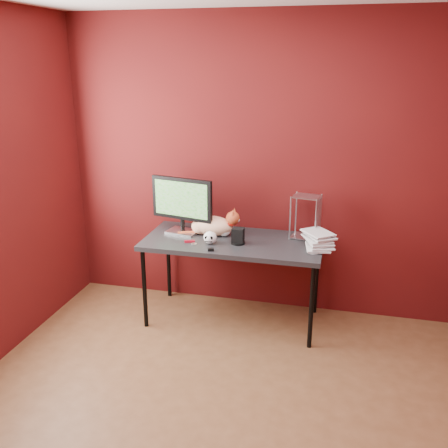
% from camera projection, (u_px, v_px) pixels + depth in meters
% --- Properties ---
extents(room, '(3.52, 3.52, 2.61)m').
position_uv_depth(room, '(205.00, 207.00, 2.70)').
color(room, brown).
rests_on(room, ground).
extents(desk, '(1.50, 0.70, 0.75)m').
position_uv_depth(desk, '(233.00, 245.00, 4.23)').
color(desk, black).
rests_on(desk, ground).
extents(monitor, '(0.57, 0.23, 0.49)m').
position_uv_depth(monitor, '(182.00, 203.00, 4.30)').
color(monitor, '#B3B2B7').
rests_on(monitor, desk).
extents(cat, '(0.54, 0.21, 0.25)m').
position_uv_depth(cat, '(213.00, 225.00, 4.31)').
color(cat, orange).
rests_on(cat, desk).
extents(skull_mug, '(0.11, 0.11, 0.11)m').
position_uv_depth(skull_mug, '(210.00, 238.00, 4.11)').
color(skull_mug, white).
rests_on(skull_mug, desk).
extents(speaker, '(0.12, 0.12, 0.13)m').
position_uv_depth(speaker, '(238.00, 236.00, 4.11)').
color(speaker, black).
rests_on(speaker, desk).
extents(book_stack, '(0.30, 0.31, 1.50)m').
position_uv_depth(book_stack, '(313.00, 157.00, 3.79)').
color(book_stack, beige).
rests_on(book_stack, desk).
extents(wire_rack, '(0.24, 0.21, 0.37)m').
position_uv_depth(wire_rack, '(306.00, 217.00, 4.21)').
color(wire_rack, '#B3B2B7').
rests_on(wire_rack, desk).
extents(pocket_knife, '(0.09, 0.06, 0.02)m').
position_uv_depth(pocket_knife, '(190.00, 241.00, 4.16)').
color(pocket_knife, maroon).
rests_on(pocket_knife, desk).
extents(black_gadget, '(0.05, 0.04, 0.02)m').
position_uv_depth(black_gadget, '(211.00, 250.00, 3.97)').
color(black_gadget, black).
rests_on(black_gadget, desk).
extents(washer, '(0.05, 0.05, 0.00)m').
position_uv_depth(washer, '(194.00, 244.00, 4.12)').
color(washer, '#B3B2B7').
rests_on(washer, desk).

